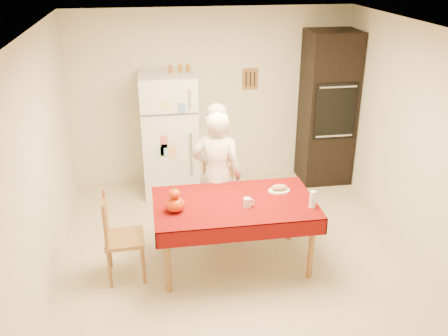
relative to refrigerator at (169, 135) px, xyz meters
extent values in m
plane|color=#CAB492|center=(0.65, -1.88, -0.85)|extent=(4.50, 4.50, 0.00)
cube|color=beige|center=(0.65, 0.37, 0.40)|extent=(4.00, 0.02, 2.50)
cube|color=beige|center=(0.65, -4.13, 0.40)|extent=(4.00, 0.02, 2.50)
cube|color=beige|center=(-1.35, -1.88, 0.40)|extent=(0.02, 4.50, 2.50)
cube|color=beige|center=(2.65, -1.88, 0.40)|extent=(0.02, 4.50, 2.50)
cube|color=white|center=(0.65, -1.88, 1.65)|extent=(4.00, 4.50, 0.02)
cube|color=brown|center=(1.20, 0.36, 0.65)|extent=(0.22, 0.02, 0.30)
cube|color=white|center=(0.00, 0.00, 0.00)|extent=(0.75, 0.70, 1.70)
cube|color=silver|center=(0.26, -0.37, 0.60)|extent=(0.03, 0.03, 0.25)
cube|color=silver|center=(0.26, -0.37, -0.15)|extent=(0.03, 0.03, 0.60)
cube|color=black|center=(2.28, 0.05, 0.25)|extent=(0.70, 0.60, 2.20)
cube|color=black|center=(2.28, -0.26, 0.30)|extent=(0.59, 0.02, 0.80)
cylinder|color=brown|center=(-0.18, -2.33, -0.50)|extent=(0.06, 0.06, 0.71)
cylinder|color=brown|center=(-0.18, -1.55, -0.50)|extent=(0.06, 0.06, 0.71)
cylinder|color=brown|center=(1.30, -2.33, -0.50)|extent=(0.06, 0.06, 0.71)
cylinder|color=brown|center=(1.30, -1.55, -0.50)|extent=(0.06, 0.06, 0.71)
cube|color=brown|center=(0.56, -1.94, -0.12)|extent=(1.60, 0.90, 0.04)
cube|color=#500904|center=(0.56, -1.94, -0.09)|extent=(1.70, 1.00, 0.01)
cylinder|color=brown|center=(0.41, -1.38, -0.64)|extent=(0.04, 0.04, 0.43)
cylinder|color=brown|center=(0.36, -1.04, -0.64)|extent=(0.04, 0.04, 0.43)
cylinder|color=brown|center=(0.77, -1.32, -0.64)|extent=(0.04, 0.04, 0.43)
cylinder|color=brown|center=(0.71, -0.98, -0.64)|extent=(0.04, 0.04, 0.43)
cube|color=brown|center=(0.56, -1.18, -0.40)|extent=(0.48, 0.47, 0.04)
cube|color=brown|center=(0.53, -1.01, -0.15)|extent=(0.36, 0.09, 0.50)
cylinder|color=brown|center=(-0.42, -2.16, -0.64)|extent=(0.04, 0.04, 0.43)
cylinder|color=brown|center=(-0.76, -2.17, -0.64)|extent=(0.04, 0.04, 0.43)
cylinder|color=brown|center=(-0.44, -1.80, -0.64)|extent=(0.04, 0.04, 0.43)
cylinder|color=brown|center=(-0.78, -1.81, -0.64)|extent=(0.04, 0.04, 0.43)
cube|color=brown|center=(-0.60, -1.98, -0.40)|extent=(0.42, 0.44, 0.04)
cube|color=brown|center=(-0.77, -1.99, -0.15)|extent=(0.05, 0.36, 0.50)
imported|color=silver|center=(0.47, -1.34, -0.05)|extent=(0.67, 0.55, 1.60)
cylinder|color=silver|center=(0.67, -2.08, -0.04)|extent=(0.08, 0.08, 0.10)
ellipsoid|color=#D15604|center=(-0.07, -2.05, -0.01)|extent=(0.20, 0.20, 0.15)
ellipsoid|color=#C75604|center=(-0.07, -2.05, 0.11)|extent=(0.12, 0.12, 0.09)
cylinder|color=white|center=(1.33, -2.18, 0.00)|extent=(0.07, 0.07, 0.18)
cylinder|color=white|center=(1.09, -1.78, -0.08)|extent=(0.24, 0.24, 0.02)
ellipsoid|color=#AA7F53|center=(1.09, -1.78, -0.04)|extent=(0.18, 0.10, 0.06)
cylinder|color=brown|center=(0.06, 0.05, 0.90)|extent=(0.05, 0.05, 0.10)
cylinder|color=#8D5E19|center=(0.19, 0.05, 0.90)|extent=(0.05, 0.05, 0.10)
cylinder|color=brown|center=(0.29, 0.05, 0.90)|extent=(0.05, 0.05, 0.10)
camera|label=1|loc=(-0.29, -6.52, 2.34)|focal=40.00mm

